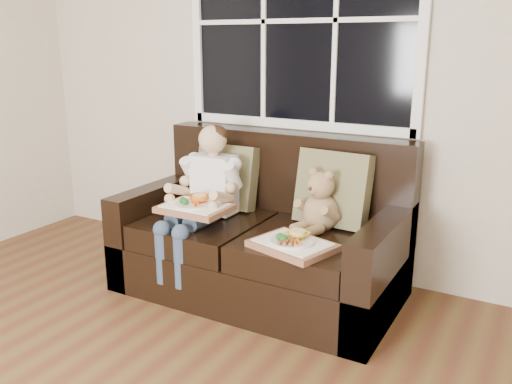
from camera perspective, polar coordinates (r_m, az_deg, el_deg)
The scene contains 8 objects.
window_back at distance 3.60m, azimuth 4.60°, elevation 17.52°, with size 1.62×0.04×1.37m.
loveseat at distance 3.41m, azimuth 0.82°, elevation -5.32°, with size 1.70×0.92×0.96m.
pillow_left at distance 3.61m, azimuth -3.07°, elevation 1.67°, with size 0.42×0.19×0.43m.
pillow_right at distance 3.27m, azimuth 8.10°, elevation 0.36°, with size 0.46×0.23×0.46m.
child at distance 3.38m, azimuth -5.35°, elevation 0.49°, with size 0.39×0.60×0.89m.
teddy_bear at distance 3.19m, azimuth 6.77°, elevation -1.35°, with size 0.26×0.31×0.38m.
tray_left at distance 3.25m, azimuth -6.41°, elevation -1.50°, with size 0.41×0.31×0.09m.
tray_right at distance 2.92m, azimuth 3.91°, elevation -5.44°, with size 0.49×0.42×0.10m.
Camera 1 is at (1.47, -0.79, 1.52)m, focal length 38.00 mm.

